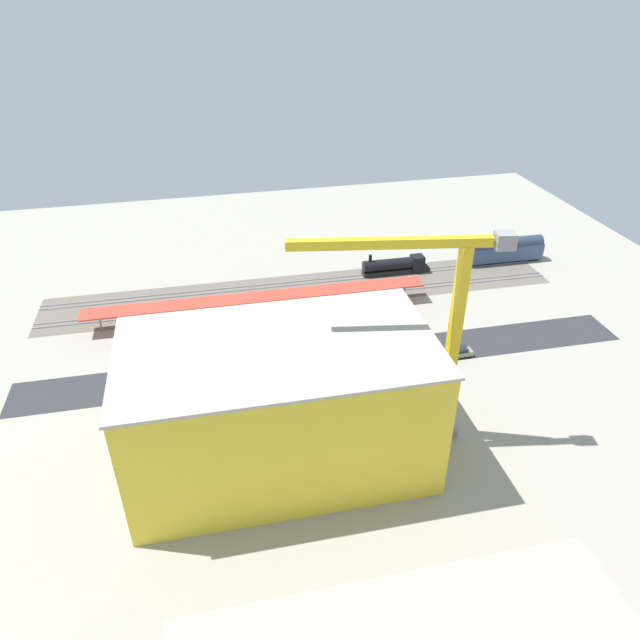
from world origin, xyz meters
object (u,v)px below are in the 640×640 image
(platform_canopy_near, at_px, (259,297))
(parked_car_0, at_px, (459,353))
(parked_car_1, at_px, (407,357))
(parked_car_3, at_px, (315,371))
(tower_crane, at_px, (437,323))
(locomotive, at_px, (397,266))
(street_tree_3, at_px, (231,333))
(street_tree_0, at_px, (213,341))
(passenger_coach, at_px, (504,249))
(parked_car_2, at_px, (366,365))
(street_tree_1, at_px, (163,337))
(construction_building, at_px, (280,407))
(box_truck_1, at_px, (277,384))
(street_tree_2, at_px, (356,313))
(traffic_light, at_px, (246,335))
(box_truck_0, at_px, (265,382))

(platform_canopy_near, xyz_separation_m, parked_car_0, (-31.67, 21.93, -2.95))
(parked_car_1, relative_size, parked_car_3, 0.99)
(parked_car_0, height_order, tower_crane, tower_crane)
(parked_car_0, relative_size, parked_car_3, 1.16)
(parked_car_1, bearing_deg, locomotive, -106.42)
(locomotive, bearing_deg, street_tree_3, 31.25)
(street_tree_0, relative_size, street_tree_3, 0.96)
(platform_canopy_near, relative_size, passenger_coach, 3.54)
(parked_car_2, bearing_deg, platform_canopy_near, -55.46)
(platform_canopy_near, distance_m, locomotive, 33.76)
(parked_car_1, height_order, street_tree_1, street_tree_1)
(parked_car_0, distance_m, construction_building, 39.09)
(street_tree_3, bearing_deg, parked_car_2, 156.36)
(parked_car_0, height_order, street_tree_1, street_tree_1)
(street_tree_1, bearing_deg, passenger_coach, -162.59)
(passenger_coach, xyz_separation_m, parked_car_2, (42.42, 32.65, -2.32))
(passenger_coach, distance_m, box_truck_1, 68.05)
(street_tree_2, bearing_deg, traffic_light, 4.22)
(passenger_coach, height_order, street_tree_1, street_tree_1)
(parked_car_0, xyz_separation_m, traffic_light, (35.75, -8.19, 3.57))
(passenger_coach, distance_m, street_tree_2, 47.67)
(construction_building, relative_size, street_tree_1, 5.25)
(parked_car_2, bearing_deg, box_truck_1, 10.87)
(tower_crane, bearing_deg, platform_canopy_near, -64.22)
(parked_car_0, height_order, street_tree_3, street_tree_3)
(parked_car_0, height_order, box_truck_1, box_truck_1)
(box_truck_0, bearing_deg, street_tree_0, -52.93)
(locomotive, distance_m, box_truck_1, 48.21)
(locomotive, xyz_separation_m, parked_car_0, (0.19, 32.90, -0.97))
(locomotive, height_order, street_tree_0, street_tree_0)
(construction_building, bearing_deg, passenger_coach, -138.93)
(parked_car_0, relative_size, construction_building, 0.12)
(passenger_coach, xyz_separation_m, traffic_light, (61.42, 24.71, 1.29))
(platform_canopy_near, relative_size, locomotive, 4.34)
(locomotive, relative_size, construction_building, 0.39)
(passenger_coach, bearing_deg, locomotive, 0.01)
(locomotive, relative_size, traffic_light, 2.29)
(tower_crane, xyz_separation_m, street_tree_0, (28.30, -24.65, -14.49))
(parked_car_1, bearing_deg, traffic_light, -15.52)
(street_tree_1, xyz_separation_m, street_tree_2, (-33.54, -0.29, 0.17))
(traffic_light, bearing_deg, parked_car_1, 164.48)
(parked_car_1, bearing_deg, street_tree_0, -12.48)
(street_tree_2, relative_size, traffic_light, 1.29)
(construction_building, relative_size, traffic_light, 5.86)
(parked_car_0, distance_m, traffic_light, 36.85)
(parked_car_1, xyz_separation_m, box_truck_0, (24.81, 2.49, 0.76))
(parked_car_0, relative_size, street_tree_0, 0.76)
(tower_crane, xyz_separation_m, box_truck_0, (21.07, -15.07, -17.11))
(locomotive, xyz_separation_m, street_tree_2, (16.08, 23.25, 3.61))
(construction_building, height_order, box_truck_0, construction_building)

